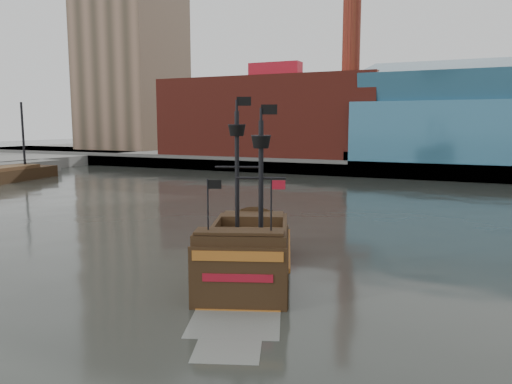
% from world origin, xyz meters
% --- Properties ---
extents(ground, '(400.00, 400.00, 0.00)m').
position_xyz_m(ground, '(0.00, 0.00, 0.00)').
color(ground, '#282B26').
rests_on(ground, ground).
extents(promenade_far, '(220.00, 60.00, 2.00)m').
position_xyz_m(promenade_far, '(0.00, 92.00, 1.00)').
color(promenade_far, slate).
rests_on(promenade_far, ground).
extents(seawall, '(220.00, 1.00, 2.60)m').
position_xyz_m(seawall, '(0.00, 62.50, 1.30)').
color(seawall, '#4C4C49').
rests_on(seawall, ground).
extents(skyline, '(149.00, 45.00, 62.00)m').
position_xyz_m(skyline, '(5.21, 84.56, 24.55)').
color(skyline, '#7B5D4A').
rests_on(skyline, promenade_far).
extents(pirate_ship, '(9.26, 15.06, 10.84)m').
position_xyz_m(pirate_ship, '(3.44, 7.59, 0.98)').
color(pirate_ship, black).
rests_on(pirate_ship, ground).
extents(docked_vessel, '(7.95, 20.22, 13.43)m').
position_xyz_m(docked_vessel, '(-49.08, 33.09, 0.85)').
color(docked_vessel, black).
rests_on(docked_vessel, ground).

